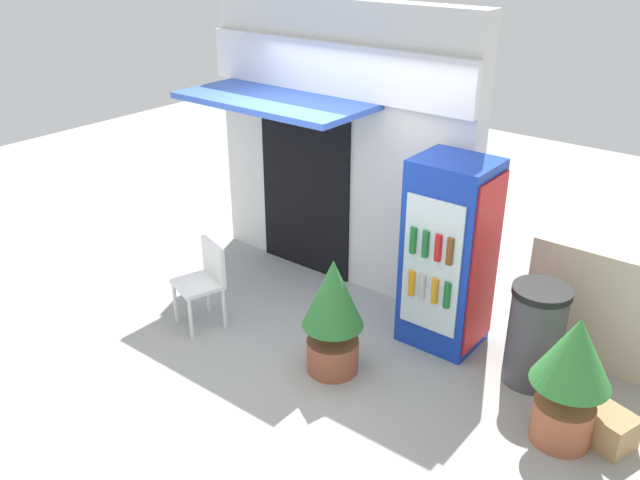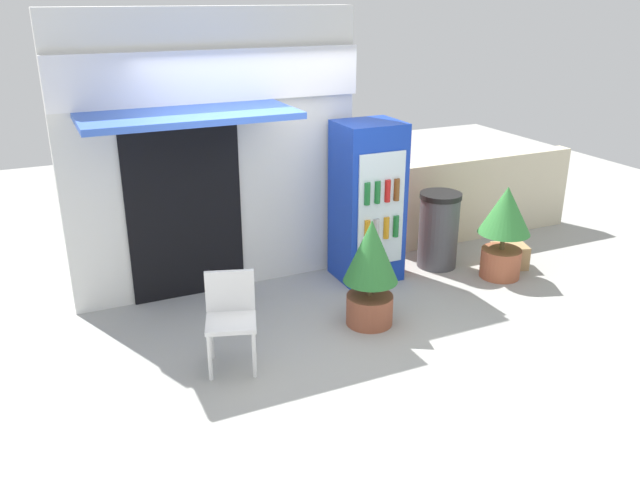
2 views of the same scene
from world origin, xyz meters
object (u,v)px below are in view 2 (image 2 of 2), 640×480
at_px(drink_cooler, 368,202).
at_px(trash_bin, 438,230).
at_px(potted_plant_near_shop, 371,267).
at_px(cardboard_box, 509,256).
at_px(plastic_chair, 231,312).
at_px(potted_plant_curbside, 504,225).

bearing_deg(drink_cooler, trash_bin, -5.80).
xyz_separation_m(potted_plant_near_shop, trash_bin, (1.42, 0.93, -0.15)).
bearing_deg(potted_plant_near_shop, trash_bin, 33.14).
xyz_separation_m(drink_cooler, cardboard_box, (1.66, -0.48, -0.75)).
bearing_deg(trash_bin, plastic_chair, -159.50).
xyz_separation_m(drink_cooler, plastic_chair, (-1.96, -1.16, -0.39)).
bearing_deg(trash_bin, cardboard_box, -27.35).
relative_size(drink_cooler, plastic_chair, 2.13).
distance_m(plastic_chair, cardboard_box, 3.70).
xyz_separation_m(drink_cooler, potted_plant_curbside, (1.38, -0.66, -0.26)).
distance_m(potted_plant_curbside, cardboard_box, 0.59).
relative_size(drink_cooler, cardboard_box, 4.55).
relative_size(plastic_chair, potted_plant_near_shop, 0.78).
height_order(plastic_chair, cardboard_box, plastic_chair).
distance_m(drink_cooler, potted_plant_curbside, 1.55).
height_order(trash_bin, cardboard_box, trash_bin).
distance_m(plastic_chair, potted_plant_near_shop, 1.45).
relative_size(potted_plant_near_shop, potted_plant_curbside, 1.00).
height_order(potted_plant_near_shop, potted_plant_curbside, potted_plant_near_shop).
height_order(plastic_chair, trash_bin, trash_bin).
bearing_deg(potted_plant_near_shop, drink_cooler, 62.92).
height_order(drink_cooler, plastic_chair, drink_cooler).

